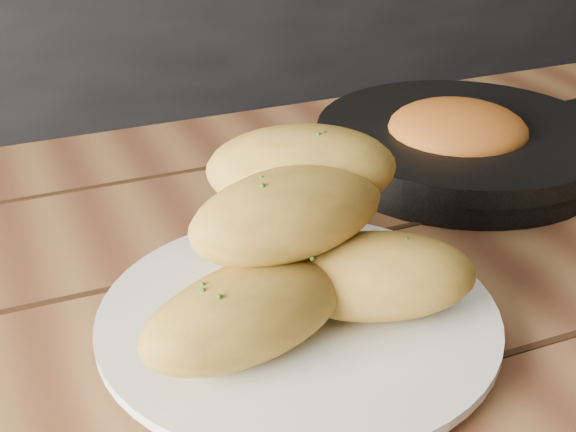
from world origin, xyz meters
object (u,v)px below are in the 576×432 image
Objects in this scene: skillet at (462,145)px; bowl at (456,140)px; table at (384,386)px; bread_rolls at (287,255)px; plate at (298,320)px.

bowl is at bearing -157.21° from skillet.
table is 8.91× the size of bowl.
bowl is (0.29, 0.21, -0.04)m from bread_rolls.
bowl reaches higher than skillet.
plate reaches higher than table.
bowl is at bearing 37.12° from plate.
skillet is (0.30, 0.22, -0.05)m from bread_rolls.
bread_rolls reaches higher than skillet.
bread_rolls is at bearing -143.55° from bowl.
bowl is (0.19, 0.20, 0.13)m from table.
bread_rolls is 0.37m from skillet.
skillet is at bearing 35.99° from bread_rolls.
bread_rolls is at bearing -171.01° from table.
skillet is at bearing 45.18° from table.
table is 0.30m from bowl.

